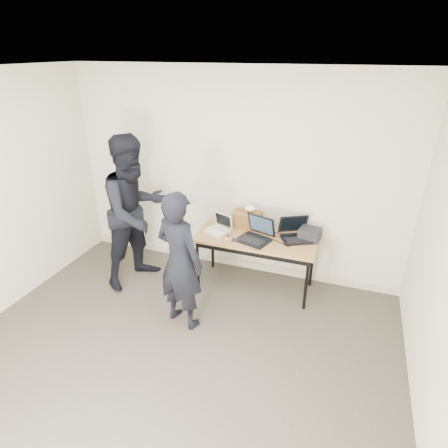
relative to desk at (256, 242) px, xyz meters
The scene contains 13 objects.
room 1.99m from the desk, 103.89° to the right, with size 4.60×4.60×2.80m.
desk is the anchor object (origin of this frame).
laptop_beige 0.51m from the desk, behind, with size 0.35×0.35×0.22m.
laptop_center 0.13m from the desk, 75.24° to the right, with size 0.47×0.46×0.29m.
laptop_right 0.50m from the desk, 19.53° to the left, with size 0.49×0.48×0.27m.
leather_satchel 0.34m from the desk, 128.30° to the left, with size 0.36×0.18×0.25m.
tissue 0.44m from the desk, 122.90° to the left, with size 0.13×0.10×0.08m, color white.
equipment_box 0.67m from the desk, 16.94° to the left, with size 0.25×0.21×0.14m, color black.
power_brick 0.29m from the desk, 142.62° to the right, with size 0.08×0.05×0.03m, color black.
cables 0.08m from the desk, 157.43° to the left, with size 1.00×0.38×0.01m.
person_typist 1.12m from the desk, 122.30° to the right, with size 0.58×0.38×1.59m, color black.
person_observer 1.57m from the desk, 168.47° to the right, with size 0.96×0.74×1.97m, color black.
baseboard 0.87m from the desk, 136.75° to the left, with size 4.50×0.03×0.10m, color #BEB29E.
Camera 1 is at (1.46, -2.21, 2.86)m, focal length 30.00 mm.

